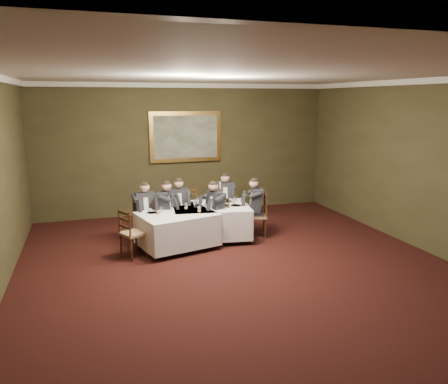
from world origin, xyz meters
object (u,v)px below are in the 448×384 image
table_second (177,228)px  centerpiece (211,201)px  diner_main_backright (225,207)px  chair_main_endleft (164,229)px  diner_main_endleft (164,219)px  chair_main_backright (225,216)px  candlestick (220,196)px  chair_main_backleft (188,217)px  diner_main_endright (257,215)px  chair_sec_endleft (133,243)px  painting (186,137)px  diner_sec_backleft (145,219)px  diner_sec_endright (216,218)px  table_main (211,219)px  diner_sec_backright (179,214)px  chair_main_endright (257,224)px  chair_sec_backright (179,224)px  chair_sec_endright (217,228)px  chair_sec_backleft (145,229)px

table_second → centerpiece: 1.02m
diner_main_backright → centerpiece: (-0.59, -0.83, 0.38)m
chair_main_endleft → diner_main_endleft: 0.23m
table_second → chair_main_backright: size_ratio=1.78×
candlestick → chair_main_backleft: bearing=120.0°
diner_main_backright → candlestick: diner_main_backright is taller
diner_main_endright → chair_main_backright: bearing=43.4°
diner_main_endleft → chair_sec_endleft: bearing=-25.8°
diner_main_endright → painting: painting is taller
diner_main_endleft → diner_main_backright: bearing=128.9°
diner_sec_backleft → diner_main_endleft: bearing=159.0°
diner_sec_endright → table_second: bearing=86.4°
table_main → chair_sec_endleft: chair_sec_endleft is taller
diner_sec_backright → painting: (0.65, 2.04, 1.58)m
chair_main_endright → diner_sec_endright: 1.01m
chair_sec_backright → candlestick: 1.19m
diner_main_backright → diner_main_endright: 1.04m
chair_sec_endright → diner_sec_backright: bearing=32.2°
diner_sec_backright → diner_main_endleft: bearing=36.7°
centerpiece → candlestick: bearing=11.2°
centerpiece → candlestick: (0.23, 0.05, 0.07)m
diner_main_endright → chair_main_endright: bearing=-90.0°
diner_sec_endright → candlestick: diner_sec_endright is taller
diner_main_endright → diner_sec_endright: 0.97m
diner_main_endleft → chair_sec_backright: diner_main_endleft is taller
chair_main_backright → diner_main_endright: diner_main_endright is taller
diner_main_endright → diner_sec_endright: size_ratio=1.00×
diner_main_endright → chair_sec_endright: size_ratio=1.35×
chair_main_endleft → diner_sec_endright: (1.12, -0.33, 0.23)m
chair_main_backleft → chair_sec_backleft: (-1.13, -0.67, 0.00)m
chair_main_backright → chair_main_endright: 1.06m
diner_main_endright → diner_sec_backleft: bearing=97.9°
chair_main_endright → centerpiece: bearing=101.1°
diner_main_backright → chair_sec_backright: bearing=28.2°
diner_main_backright → chair_main_endright: 1.07m
chair_main_backright → chair_main_endleft: same height
chair_main_endleft → table_main: bearing=99.2°
chair_main_backright → painting: size_ratio=0.51×
painting → diner_main_endleft: bearing=-114.1°
chair_sec_endright → chair_sec_endleft: 1.94m
centerpiece → diner_main_backright: bearing=54.5°
diner_main_endleft → centerpiece: (1.02, -0.20, 0.38)m
chair_sec_endright → chair_sec_endleft: same height
chair_main_endright → chair_sec_endleft: 2.89m
chair_main_backleft → centerpiece: centerpiece is taller
table_main → diner_sec_backleft: (-1.45, 0.24, 0.06)m
centerpiece → chair_main_endright: bearing=-5.7°
table_main → chair_sec_backright: bearing=145.1°
painting → chair_sec_endleft: bearing=-119.9°
chair_main_backleft → chair_sec_endleft: 2.15m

